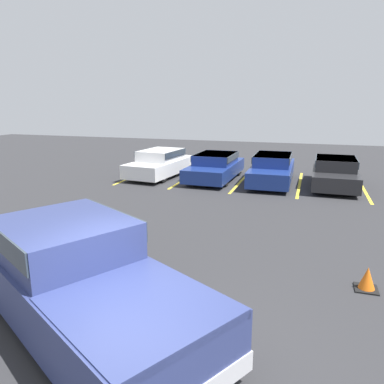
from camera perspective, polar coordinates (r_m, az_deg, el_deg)
name	(u,v)px	position (r m, az deg, el deg)	size (l,w,h in m)	color
ground_plane	(137,368)	(5.77, -8.41, -25.04)	(60.00, 60.00, 0.00)	#2D2D30
stall_stripe_a	(140,174)	(19.15, -7.94, 2.75)	(0.12, 5.48, 0.01)	yellow
stall_stripe_b	(189,177)	(18.19, -0.52, 2.30)	(0.12, 5.48, 0.01)	yellow
stall_stripe_c	(242,180)	(17.57, 7.58, 1.77)	(0.12, 5.48, 0.01)	yellow
stall_stripe_d	(300,184)	(17.32, 16.08, 1.18)	(0.12, 5.48, 0.01)	yellow
stall_stripe_e	(363,188)	(17.46, 24.63, 0.55)	(0.12, 5.48, 0.01)	yellow
pickup_truck	(75,275)	(6.48, -17.36, -11.98)	(5.95, 4.59, 1.72)	navy
parked_sedan_a	(160,162)	(18.34, -4.83, 4.52)	(2.23, 4.44, 1.30)	silver
parked_sedan_b	(215,166)	(17.58, 3.57, 4.02)	(1.96, 4.54, 1.22)	navy
parked_sedan_c	(272,168)	(17.19, 12.15, 3.61)	(1.78, 4.74, 1.28)	navy
parked_sedan_d	(335,172)	(17.12, 20.96, 2.93)	(1.88, 4.30, 1.25)	#232326
traffic_cone	(367,280)	(8.23, 25.13, -11.98)	(0.43, 0.43, 0.47)	black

